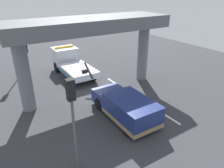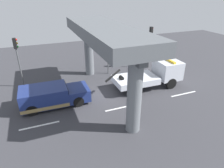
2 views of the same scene
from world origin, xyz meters
name	(u,v)px [view 2 (image 2 of 2)]	position (x,y,z in m)	size (l,w,h in m)	color
ground_plane	(110,94)	(0.00, 0.00, -0.05)	(60.00, 40.00, 0.10)	#38383D
lane_stripe_west	(40,126)	(-6.00, -2.42, 0.00)	(2.60, 0.16, 0.01)	silver
lane_stripe_mid	(121,108)	(0.00, -2.42, 0.00)	(2.60, 0.16, 0.01)	silver
lane_stripe_east	(184,94)	(6.00, -2.42, 0.00)	(2.60, 0.16, 0.01)	silver
tow_truck_white	(154,74)	(4.41, -0.01, 1.20)	(7.27, 2.50, 2.46)	silver
towed_van_green	(52,96)	(-4.83, 0.00, 0.78)	(5.23, 2.28, 1.58)	navy
overpass_structure	(105,38)	(-0.36, 0.00, 4.88)	(3.60, 12.07, 5.84)	slate
traffic_light_near	(17,52)	(-6.98, 4.37, 3.30)	(0.39, 0.32, 4.54)	#515456
traffic_light_far	(108,44)	(1.52, 4.37, 3.22)	(0.39, 0.32, 4.43)	#515456
traffic_light_mid	(151,39)	(6.52, 4.37, 3.36)	(0.39, 0.32, 4.62)	#515456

